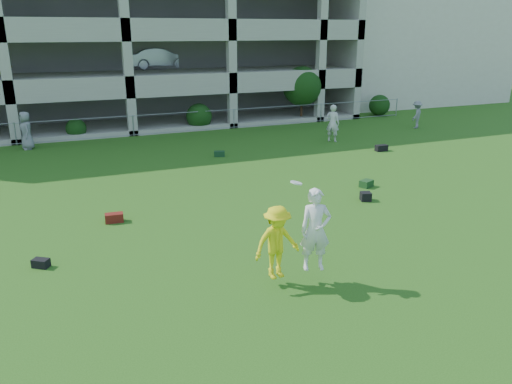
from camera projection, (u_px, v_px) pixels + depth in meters
name	position (u px, v px, depth m)	size (l,w,h in m)	color
ground	(277.00, 292.00, 11.38)	(100.00, 100.00, 0.00)	#235114
stucco_building	(382.00, 38.00, 42.85)	(16.00, 14.00, 10.00)	beige
bystander_c	(26.00, 131.00, 24.71)	(0.92, 0.60, 1.88)	gray
bystander_e	(333.00, 123.00, 26.44)	(0.72, 0.47, 1.97)	silver
bystander_f	(417.00, 115.00, 30.11)	(1.06, 0.61, 1.64)	gray
bag_red_a	(114.00, 218.00, 15.46)	(0.55, 0.30, 0.28)	#57160E
bag_black_b	(41.00, 263.00, 12.52)	(0.40, 0.25, 0.22)	black
bag_green_c	(366.00, 184.00, 18.94)	(0.50, 0.35, 0.26)	#153B18
crate_d	(366.00, 196.00, 17.41)	(0.35, 0.35, 0.30)	black
bag_black_e	(381.00, 148.00, 24.57)	(0.60, 0.30, 0.30)	black
bag_green_g	(219.00, 154.00, 23.52)	(0.50, 0.30, 0.25)	#12331A
frisbee_contest	(290.00, 238.00, 11.36)	(1.87, 0.90, 2.28)	yellow
parking_garage	(105.00, 25.00, 33.80)	(30.00, 14.00, 12.00)	#9E998C
fence	(133.00, 125.00, 27.85)	(36.06, 0.06, 1.20)	gray
shrub_row	(208.00, 103.00, 29.88)	(34.38, 2.52, 3.50)	#163D11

